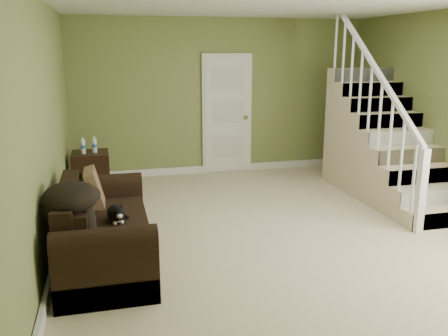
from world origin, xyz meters
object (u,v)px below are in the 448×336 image
sofa (102,233)px  cat (116,213)px  banana (128,231)px  side_table (91,173)px

sofa → cat: size_ratio=4.33×
cat → banana: (0.09, -0.35, -0.06)m
sofa → cat: 0.27m
side_table → banana: (0.40, -2.81, 0.13)m
sofa → side_table: (-0.15, 2.41, 0.02)m
cat → banana: 0.36m
sofa → cat: bearing=-20.6°
side_table → banana: side_table is taller
sofa → side_table: size_ratio=2.30×
sofa → side_table: bearing=93.7°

